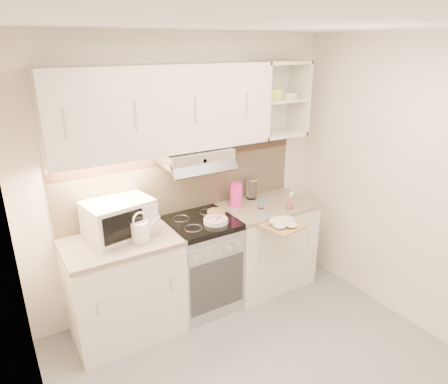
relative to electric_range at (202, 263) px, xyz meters
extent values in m
plane|color=gray|center=(0.00, -1.10, -0.45)|extent=(3.00, 3.00, 0.00)
cube|color=silver|center=(0.00, 0.30, 0.80)|extent=(3.00, 0.04, 2.50)
cube|color=silver|center=(-1.50, -1.10, 0.80)|extent=(0.04, 2.80, 2.50)
cube|color=silver|center=(1.50, -1.10, 0.80)|extent=(0.04, 2.80, 2.50)
cube|color=white|center=(0.00, -1.10, 2.05)|extent=(3.00, 2.80, 0.04)
cube|color=tan|center=(0.00, 0.29, 0.77)|extent=(2.40, 0.02, 0.64)
cube|color=#3B2920|center=(0.00, 0.28, 0.97)|extent=(2.40, 0.01, 0.08)
cube|color=silver|center=(-0.25, 0.13, 1.45)|extent=(1.90, 0.34, 0.70)
cube|color=silver|center=(0.95, 0.13, 1.45)|extent=(0.50, 0.34, 0.70)
cylinder|color=#B1D250|center=(0.87, 0.13, 1.50)|extent=(0.19, 0.19, 0.10)
cylinder|color=silver|center=(1.07, 0.13, 1.48)|extent=(0.18, 0.18, 0.06)
cube|color=#B7B7BC|center=(0.00, 0.10, 1.03)|extent=(0.60, 0.40, 0.12)
cube|color=silver|center=(-0.75, 0.00, -0.02)|extent=(0.90, 0.60, 0.86)
cube|color=gray|center=(-0.75, 0.00, 0.43)|extent=(0.92, 0.62, 0.04)
cube|color=silver|center=(0.75, 0.00, -0.02)|extent=(0.90, 0.60, 0.86)
cube|color=gray|center=(0.75, 0.00, 0.43)|extent=(0.92, 0.62, 0.04)
cube|color=#B7B7BC|center=(0.00, 0.00, -0.03)|extent=(0.60, 0.58, 0.85)
cube|color=black|center=(0.00, 0.00, 0.42)|extent=(0.60, 0.60, 0.05)
cube|color=silver|center=(-0.71, 0.12, 0.60)|extent=(0.58, 0.47, 0.30)
cube|color=black|center=(-0.71, -0.07, 0.60)|extent=(0.34, 0.07, 0.23)
cylinder|color=white|center=(-0.60, -0.08, 0.53)|extent=(0.15, 0.15, 0.16)
cone|color=white|center=(-0.49, -0.05, 0.55)|extent=(0.20, 0.09, 0.12)
torus|color=white|center=(-0.60, -0.08, 0.63)|extent=(0.13, 0.05, 0.13)
cylinder|color=silver|center=(0.09, -0.12, 0.46)|extent=(0.22, 0.22, 0.01)
cylinder|color=silver|center=(0.09, -0.12, 0.47)|extent=(0.22, 0.22, 0.01)
cylinder|color=silver|center=(0.09, -0.12, 0.48)|extent=(0.22, 0.22, 0.01)
cube|color=silver|center=(0.09, -0.12, 0.49)|extent=(0.14, 0.03, 0.01)
cylinder|color=#A98E41|center=(0.18, 0.02, 0.47)|extent=(0.17, 0.17, 0.04)
cylinder|color=#F42591|center=(0.46, 0.11, 0.57)|extent=(0.12, 0.12, 0.23)
cube|color=#F42591|center=(0.51, 0.12, 0.59)|extent=(0.02, 0.03, 0.10)
cylinder|color=white|center=(0.70, 0.20, 0.55)|extent=(0.11, 0.11, 0.20)
cylinder|color=#B7B7BC|center=(0.70, 0.20, 0.66)|extent=(0.12, 0.12, 0.02)
cylinder|color=silver|center=(0.63, -0.07, 0.48)|extent=(0.05, 0.05, 0.06)
cylinder|color=teal|center=(0.63, -0.07, 0.52)|extent=(0.05, 0.05, 0.02)
cone|color=pink|center=(0.86, -0.22, 0.51)|extent=(0.07, 0.07, 0.11)
cube|color=tan|center=(0.61, -0.44, 0.42)|extent=(0.39, 0.37, 0.02)
camera|label=1|loc=(-1.55, -2.92, 1.95)|focal=32.00mm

